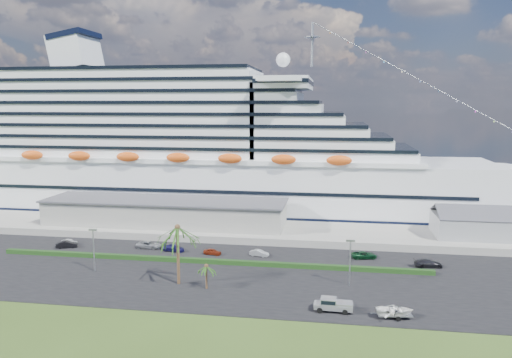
% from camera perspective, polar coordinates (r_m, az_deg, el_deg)
% --- Properties ---
extents(ground, '(420.00, 420.00, 0.00)m').
position_cam_1_polar(ground, '(85.72, -3.11, -13.22)').
color(ground, '#324A18').
rests_on(ground, ground).
extents(asphalt_lot, '(140.00, 38.00, 0.12)m').
position_cam_1_polar(asphalt_lot, '(95.79, -1.70, -10.79)').
color(asphalt_lot, black).
rests_on(asphalt_lot, ground).
extents(wharf, '(240.00, 20.00, 1.80)m').
position_cam_1_polar(wharf, '(122.93, 0.84, -5.99)').
color(wharf, gray).
rests_on(wharf, ground).
extents(water, '(420.00, 160.00, 0.02)m').
position_cam_1_polar(water, '(210.87, 4.35, -0.13)').
color(water, black).
rests_on(water, ground).
extents(cruise_ship, '(191.00, 38.00, 54.00)m').
position_cam_1_polar(cruise_ship, '(147.68, -6.10, 2.65)').
color(cruise_ship, silver).
rests_on(cruise_ship, ground).
extents(terminal_building, '(61.00, 15.00, 6.30)m').
position_cam_1_polar(terminal_building, '(127.87, -10.34, -3.67)').
color(terminal_building, gray).
rests_on(terminal_building, wharf).
extents(port_shed, '(24.00, 12.31, 7.37)m').
position_cam_1_polar(port_shed, '(125.87, 25.07, -4.83)').
color(port_shed, gray).
rests_on(port_shed, wharf).
extents(hedge, '(88.00, 1.10, 0.90)m').
position_cam_1_polar(hedge, '(101.94, -5.65, -9.31)').
color(hedge, black).
rests_on(hedge, asphalt_lot).
extents(lamp_post_left, '(1.60, 0.35, 8.27)m').
position_cam_1_polar(lamp_post_left, '(100.41, -18.08, -7.14)').
color(lamp_post_left, gray).
rests_on(lamp_post_left, asphalt_lot).
extents(lamp_post_right, '(1.60, 0.35, 8.27)m').
position_cam_1_polar(lamp_post_right, '(89.80, 10.70, -8.72)').
color(lamp_post_right, gray).
rests_on(lamp_post_right, asphalt_lot).
extents(palm_tall, '(8.82, 8.82, 11.13)m').
position_cam_1_polar(palm_tall, '(89.03, -8.95, -6.24)').
color(palm_tall, '#47301E').
rests_on(palm_tall, ground).
extents(palm_short, '(3.53, 3.53, 4.56)m').
position_cam_1_polar(palm_short, '(87.73, -5.70, -10.18)').
color(palm_short, '#47301E').
rests_on(palm_short, ground).
extents(parked_car_0, '(3.84, 1.80, 1.27)m').
position_cam_1_polar(parked_car_0, '(122.13, -20.55, -6.72)').
color(parked_car_0, silver).
rests_on(parked_car_0, asphalt_lot).
extents(parked_car_1, '(4.85, 3.11, 1.51)m').
position_cam_1_polar(parked_car_1, '(119.57, -20.80, -6.99)').
color(parked_car_1, black).
rests_on(parked_car_1, asphalt_lot).
extents(parked_car_2, '(5.50, 2.61, 1.52)m').
position_cam_1_polar(parked_car_2, '(114.10, -12.15, -7.35)').
color(parked_car_2, '#919499').
rests_on(parked_car_2, asphalt_lot).
extents(parked_car_3, '(5.17, 2.69, 1.43)m').
position_cam_1_polar(parked_car_3, '(110.76, -9.42, -7.79)').
color(parked_car_3, '#18154B').
rests_on(parked_car_3, asphalt_lot).
extents(parked_car_4, '(3.99, 2.06, 1.30)m').
position_cam_1_polar(parked_car_4, '(107.30, -5.00, -8.28)').
color(parked_car_4, maroon).
rests_on(parked_car_4, asphalt_lot).
extents(parked_car_5, '(4.28, 2.37, 1.34)m').
position_cam_1_polar(parked_car_5, '(105.87, 0.37, -8.47)').
color(parked_car_5, '#97999D').
rests_on(parked_car_5, asphalt_lot).
extents(parked_car_6, '(5.63, 3.50, 1.45)m').
position_cam_1_polar(parked_car_6, '(106.80, 12.26, -8.48)').
color(parked_car_6, '#0D341A').
rests_on(parked_car_6, asphalt_lot).
extents(parked_car_7, '(5.61, 2.87, 1.56)m').
position_cam_1_polar(parked_car_7, '(104.70, 19.09, -9.08)').
color(parked_car_7, black).
rests_on(parked_car_7, asphalt_lot).
extents(pickup_truck, '(6.03, 2.41, 2.10)m').
position_cam_1_polar(pickup_truck, '(80.07, 8.76, -13.95)').
color(pickup_truck, black).
rests_on(pickup_truck, asphalt_lot).
extents(boat_trailer, '(6.54, 4.65, 1.83)m').
position_cam_1_polar(boat_trailer, '(79.58, 15.57, -14.27)').
color(boat_trailer, gray).
rests_on(boat_trailer, asphalt_lot).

